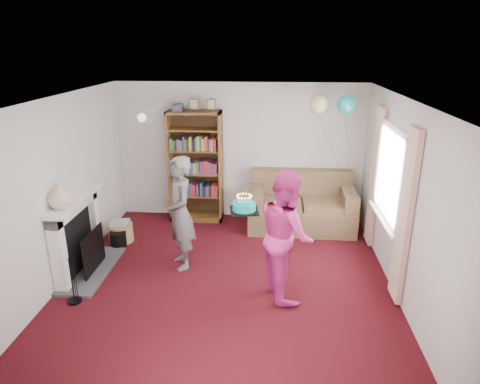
# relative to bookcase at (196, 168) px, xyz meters

# --- Properties ---
(ground) EXTENTS (5.00, 5.00, 0.00)m
(ground) POSITION_rel_bookcase_xyz_m (0.79, -2.30, -0.99)
(ground) COLOR black
(ground) RESTS_ON ground
(wall_back) EXTENTS (4.50, 0.02, 2.50)m
(wall_back) POSITION_rel_bookcase_xyz_m (0.79, 0.21, 0.26)
(wall_back) COLOR silver
(wall_back) RESTS_ON ground
(wall_left) EXTENTS (0.02, 5.00, 2.50)m
(wall_left) POSITION_rel_bookcase_xyz_m (-1.47, -2.30, 0.26)
(wall_left) COLOR silver
(wall_left) RESTS_ON ground
(wall_right) EXTENTS (0.02, 5.00, 2.50)m
(wall_right) POSITION_rel_bookcase_xyz_m (3.05, -2.30, 0.26)
(wall_right) COLOR silver
(wall_right) RESTS_ON ground
(ceiling) EXTENTS (4.50, 5.00, 0.01)m
(ceiling) POSITION_rel_bookcase_xyz_m (0.79, -2.30, 1.52)
(ceiling) COLOR white
(ceiling) RESTS_ON wall_back
(fireplace) EXTENTS (0.55, 1.80, 1.12)m
(fireplace) POSITION_rel_bookcase_xyz_m (-1.30, -2.11, -0.48)
(fireplace) COLOR #3F3F42
(fireplace) RESTS_ON ground
(window_bay) EXTENTS (0.14, 2.02, 2.20)m
(window_bay) POSITION_rel_bookcase_xyz_m (3.00, -1.70, 0.22)
(window_bay) COLOR white
(window_bay) RESTS_ON ground
(wall_sconce) EXTENTS (0.16, 0.23, 0.16)m
(wall_sconce) POSITION_rel_bookcase_xyz_m (-0.96, 0.06, 0.89)
(wall_sconce) COLOR gold
(wall_sconce) RESTS_ON ground
(bookcase) EXTENTS (0.96, 0.42, 2.23)m
(bookcase) POSITION_rel_bookcase_xyz_m (0.00, 0.00, 0.00)
(bookcase) COLOR #472B14
(bookcase) RESTS_ON ground
(sofa) EXTENTS (1.85, 0.98, 0.98)m
(sofa) POSITION_rel_bookcase_xyz_m (1.92, -0.23, -0.63)
(sofa) COLOR brown
(sofa) RESTS_ON ground
(wicker_basket) EXTENTS (0.41, 0.41, 0.37)m
(wicker_basket) POSITION_rel_bookcase_xyz_m (-1.11, -1.09, -0.82)
(wicker_basket) COLOR olive
(wicker_basket) RESTS_ON ground
(person_striped) EXTENTS (0.61, 0.72, 1.67)m
(person_striped) POSITION_rel_bookcase_xyz_m (0.08, -1.83, -0.15)
(person_striped) COLOR black
(person_striped) RESTS_ON ground
(person_magenta) EXTENTS (0.85, 0.97, 1.69)m
(person_magenta) POSITION_rel_bookcase_xyz_m (1.58, -2.45, -0.14)
(person_magenta) COLOR #CB287E
(person_magenta) RESTS_ON ground
(birthday_cake) EXTENTS (0.37, 0.37, 0.22)m
(birthday_cake) POSITION_rel_bookcase_xyz_m (1.03, -2.23, 0.14)
(birthday_cake) COLOR black
(birthday_cake) RESTS_ON ground
(balloons) EXTENTS (0.80, 0.30, 1.68)m
(balloons) POSITION_rel_bookcase_xyz_m (2.31, -0.48, 1.23)
(balloons) COLOR #3F3F3F
(balloons) RESTS_ON ground
(mantel_vase) EXTENTS (0.42, 0.42, 0.33)m
(mantel_vase) POSITION_rel_bookcase_xyz_m (-1.33, -2.45, 0.30)
(mantel_vase) COLOR beige
(mantel_vase) RESTS_ON fireplace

